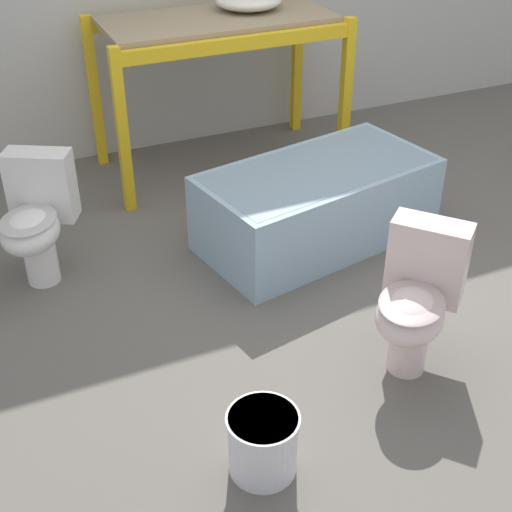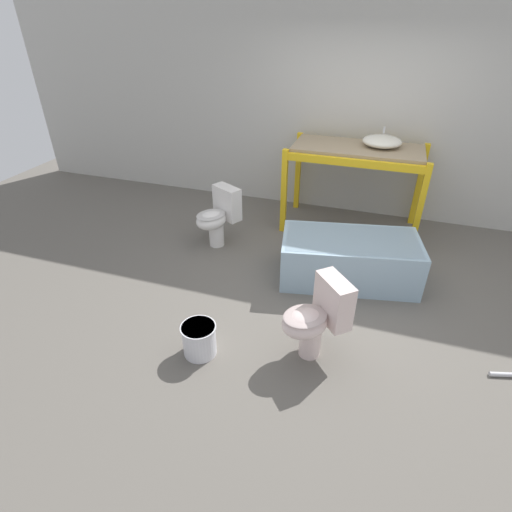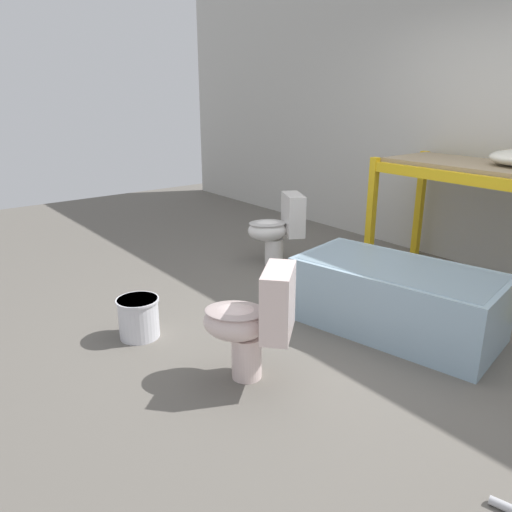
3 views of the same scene
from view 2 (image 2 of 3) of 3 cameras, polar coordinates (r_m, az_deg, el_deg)
name	(u,v)px [view 2 (image 2 of 3)]	position (r m, az deg, el deg)	size (l,w,h in m)	color
ground_plane	(330,279)	(4.59, 10.53, -3.19)	(12.00, 12.00, 0.00)	#666059
warehouse_wall_rear	(366,98)	(5.80, 15.48, 20.96)	(10.80, 0.08, 3.20)	beige
shelving_rack	(356,160)	(5.39, 14.14, 13.10)	(1.74, 0.87, 1.12)	yellow
sink_basin	(382,141)	(5.39, 17.56, 15.36)	(0.48, 0.46, 0.21)	silver
bathtub_main	(349,256)	(4.48, 13.19, -0.01)	(1.58, 1.01, 0.51)	#99B7CC
toilet_near	(218,215)	(5.02, -5.43, 5.80)	(0.56, 0.65, 0.74)	white
toilet_far	(317,317)	(3.41, 8.65, -8.59)	(0.64, 0.62, 0.74)	silver
bucket_white	(199,339)	(3.57, -8.11, -11.65)	(0.31, 0.31, 0.30)	silver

